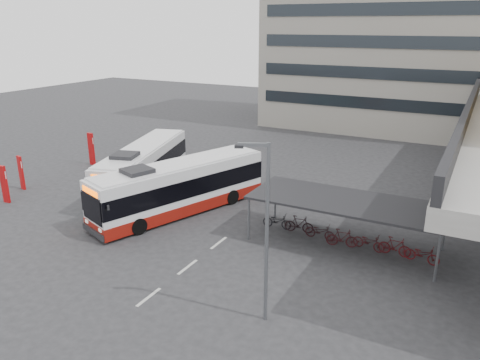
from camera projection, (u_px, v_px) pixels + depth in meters
The scene contains 11 objects.
ground at pixel (181, 234), 26.44m from camera, with size 120.00×120.00×0.00m, color #28282B.
bike_shelter at pixel (345, 221), 24.74m from camera, with size 10.00×4.00×2.54m.
office_block at pixel (416, 12), 49.94m from camera, with size 30.00×15.00×25.00m, color gray.
road_markings at pixel (188, 267), 22.81m from camera, with size 0.15×7.60×0.01m.
bus_main at pixel (180, 188), 29.04m from camera, with size 6.33×11.83×3.45m.
bus_teal at pixel (144, 168), 33.03m from camera, with size 5.77×11.82×3.43m.
pedestrian at pixel (107, 190), 30.92m from camera, with size 0.59×0.39×1.62m, color black.
lamp_post at pixel (264, 224), 17.50m from camera, with size 1.21×0.65×7.30m.
sign_totem_south at pixel (4, 184), 30.68m from camera, with size 0.55×0.18×2.54m.
sign_totem_mid at pixel (21, 172), 33.18m from camera, with size 0.53×0.28×2.46m.
sign_totem_north at pixel (91, 148), 38.97m from camera, with size 0.59×0.20×2.72m.
Camera 1 is at (14.28, -19.70, 11.29)m, focal length 35.00 mm.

